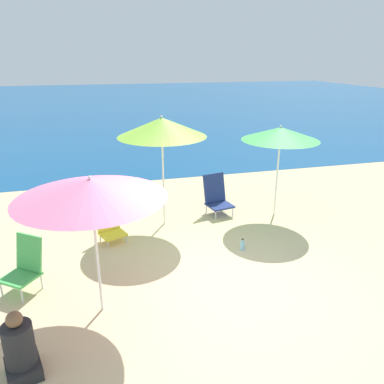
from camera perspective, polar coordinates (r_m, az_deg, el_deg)
name	(u,v)px	position (r m, az deg, el deg)	size (l,w,h in m)	color
ground_plane	(216,284)	(6.01, 3.72, -13.88)	(60.00, 60.00, 0.00)	#D1BA89
sea_water	(113,102)	(30.35, -11.98, 13.26)	(60.00, 40.00, 0.01)	navy
beach_umbrella_lime	(162,127)	(7.38, -4.61, 9.81)	(1.75, 1.75, 2.28)	white
beach_umbrella_pink	(91,189)	(4.80, -15.20, 0.51)	(1.91, 1.91, 1.97)	white
beach_umbrella_green	(280,134)	(8.09, 13.33, 8.62)	(1.63, 1.63, 2.00)	white
beach_chair_yellow	(110,226)	(7.33, -12.39, -5.12)	(0.58, 0.60, 0.64)	silver
beach_chair_navy	(217,196)	(8.41, 3.78, -0.56)	(0.63, 0.68, 0.87)	silver
beach_chair_green	(25,264)	(6.21, -24.10, -10.01)	(0.69, 0.70, 0.84)	silver
person_seated_near	(20,350)	(4.80, -24.71, -21.07)	(0.46, 0.50, 0.83)	#262628
water_bottle	(242,246)	(6.97, 7.68, -8.09)	(0.08, 0.08, 0.22)	#8CCCEA
seagull	(80,210)	(8.67, -16.68, -2.60)	(0.27, 0.11, 0.23)	gold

